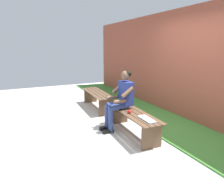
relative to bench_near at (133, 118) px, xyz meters
The scene contains 8 objects.
ground_plane 1.45m from the bench_near, 45.44° to the left, with size 10.00×7.00×0.04m, color beige.
grass_strip 1.72m from the bench_near, 54.25° to the right, with size 9.00×1.98×0.03m, color #478C38.
brick_wall 2.04m from the bench_near, 73.81° to the right, with size 9.50×0.24×2.66m, color #9E4C38.
bench_near is the anchor object (origin of this frame).
bench_far 1.97m from the bench_near, ahead, with size 1.65×0.53×0.46m.
person_seated 0.51m from the bench_near, 15.85° to the left, with size 0.50×0.69×1.27m.
apple 0.19m from the bench_near, 99.66° to the left, with size 0.07×0.07×0.07m, color red.
book_open 0.48m from the bench_near, behind, with size 0.42×0.18×0.02m.
Camera 1 is at (-3.30, 2.06, 1.75)m, focal length 32.41 mm.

